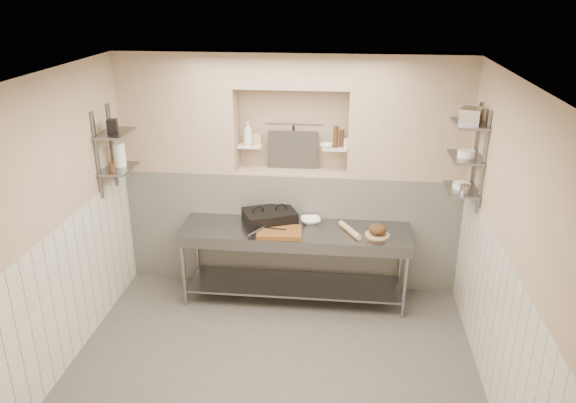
# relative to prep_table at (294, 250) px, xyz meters

# --- Properties ---
(floor) EXTENTS (4.00, 3.90, 0.10)m
(floor) POSITION_rel_prep_table_xyz_m (-0.09, -1.18, -0.69)
(floor) COLOR #524D48
(floor) RESTS_ON ground
(ceiling) EXTENTS (4.00, 3.90, 0.10)m
(ceiling) POSITION_rel_prep_table_xyz_m (-0.09, -1.18, 2.21)
(ceiling) COLOR silver
(ceiling) RESTS_ON ground
(wall_left) EXTENTS (0.10, 3.90, 2.80)m
(wall_left) POSITION_rel_prep_table_xyz_m (-2.14, -1.18, 0.76)
(wall_left) COLOR tan
(wall_left) RESTS_ON ground
(wall_right) EXTENTS (0.10, 3.90, 2.80)m
(wall_right) POSITION_rel_prep_table_xyz_m (1.96, -1.18, 0.76)
(wall_right) COLOR tan
(wall_right) RESTS_ON ground
(wall_back) EXTENTS (4.00, 0.10, 2.80)m
(wall_back) POSITION_rel_prep_table_xyz_m (-0.09, 0.82, 0.76)
(wall_back) COLOR tan
(wall_back) RESTS_ON ground
(wall_front) EXTENTS (4.00, 0.10, 2.80)m
(wall_front) POSITION_rel_prep_table_xyz_m (-0.09, -3.18, 0.76)
(wall_front) COLOR tan
(wall_front) RESTS_ON ground
(backwall_lower) EXTENTS (4.00, 0.40, 1.40)m
(backwall_lower) POSITION_rel_prep_table_xyz_m (-0.09, 0.57, 0.06)
(backwall_lower) COLOR white
(backwall_lower) RESTS_ON floor
(alcove_sill) EXTENTS (1.30, 0.40, 0.02)m
(alcove_sill) POSITION_rel_prep_table_xyz_m (-0.09, 0.57, 0.77)
(alcove_sill) COLOR tan
(alcove_sill) RESTS_ON backwall_lower
(backwall_pillar_left) EXTENTS (1.35, 0.40, 1.40)m
(backwall_pillar_left) POSITION_rel_prep_table_xyz_m (-1.41, 0.57, 1.46)
(backwall_pillar_left) COLOR tan
(backwall_pillar_left) RESTS_ON backwall_lower
(backwall_pillar_right) EXTENTS (1.35, 0.40, 1.40)m
(backwall_pillar_right) POSITION_rel_prep_table_xyz_m (1.24, 0.57, 1.46)
(backwall_pillar_right) COLOR tan
(backwall_pillar_right) RESTS_ON backwall_lower
(backwall_header) EXTENTS (1.30, 0.40, 0.40)m
(backwall_header) POSITION_rel_prep_table_xyz_m (-0.09, 0.57, 1.96)
(backwall_header) COLOR tan
(backwall_header) RESTS_ON backwall_lower
(wainscot_left) EXTENTS (0.02, 3.90, 1.40)m
(wainscot_left) POSITION_rel_prep_table_xyz_m (-2.08, -1.18, 0.06)
(wainscot_left) COLOR white
(wainscot_left) RESTS_ON floor
(wainscot_right) EXTENTS (0.02, 3.90, 1.40)m
(wainscot_right) POSITION_rel_prep_table_xyz_m (1.90, -1.18, 0.06)
(wainscot_right) COLOR white
(wainscot_right) RESTS_ON floor
(alcove_shelf_left) EXTENTS (0.28, 0.16, 0.02)m
(alcove_shelf_left) POSITION_rel_prep_table_xyz_m (-0.59, 0.57, 1.06)
(alcove_shelf_left) COLOR white
(alcove_shelf_left) RESTS_ON backwall_lower
(alcove_shelf_right) EXTENTS (0.28, 0.16, 0.02)m
(alcove_shelf_right) POSITION_rel_prep_table_xyz_m (0.41, 0.57, 1.06)
(alcove_shelf_right) COLOR white
(alcove_shelf_right) RESTS_ON backwall_lower
(utensil_rail) EXTENTS (0.70, 0.02, 0.02)m
(utensil_rail) POSITION_rel_prep_table_xyz_m (-0.09, 0.74, 1.31)
(utensil_rail) COLOR gray
(utensil_rail) RESTS_ON wall_back
(hanging_steel) EXTENTS (0.02, 0.02, 0.30)m
(hanging_steel) POSITION_rel_prep_table_xyz_m (-0.09, 0.72, 1.14)
(hanging_steel) COLOR black
(hanging_steel) RESTS_ON utensil_rail
(splash_panel) EXTENTS (0.60, 0.08, 0.45)m
(splash_panel) POSITION_rel_prep_table_xyz_m (-0.09, 0.67, 1.00)
(splash_panel) COLOR #383330
(splash_panel) RESTS_ON alcove_sill
(shelf_rail_left_a) EXTENTS (0.03, 0.03, 0.95)m
(shelf_rail_left_a) POSITION_rel_prep_table_xyz_m (-2.06, 0.07, 1.16)
(shelf_rail_left_a) COLOR slate
(shelf_rail_left_a) RESTS_ON wall_left
(shelf_rail_left_b) EXTENTS (0.03, 0.03, 0.95)m
(shelf_rail_left_b) POSITION_rel_prep_table_xyz_m (-2.06, -0.33, 1.16)
(shelf_rail_left_b) COLOR slate
(shelf_rail_left_b) RESTS_ON wall_left
(wall_shelf_left_lower) EXTENTS (0.30, 0.50, 0.02)m
(wall_shelf_left_lower) POSITION_rel_prep_table_xyz_m (-1.93, -0.13, 0.96)
(wall_shelf_left_lower) COLOR slate
(wall_shelf_left_lower) RESTS_ON wall_left
(wall_shelf_left_upper) EXTENTS (0.30, 0.50, 0.03)m
(wall_shelf_left_upper) POSITION_rel_prep_table_xyz_m (-1.93, -0.13, 1.36)
(wall_shelf_left_upper) COLOR slate
(wall_shelf_left_upper) RESTS_ON wall_left
(shelf_rail_right_a) EXTENTS (0.03, 0.03, 1.05)m
(shelf_rail_right_a) POSITION_rel_prep_table_xyz_m (1.89, 0.07, 1.21)
(shelf_rail_right_a) COLOR slate
(shelf_rail_right_a) RESTS_ON wall_right
(shelf_rail_right_b) EXTENTS (0.03, 0.03, 1.05)m
(shelf_rail_right_b) POSITION_rel_prep_table_xyz_m (1.89, -0.33, 1.21)
(shelf_rail_right_b) COLOR slate
(shelf_rail_right_b) RESTS_ON wall_right
(wall_shelf_right_lower) EXTENTS (0.30, 0.50, 0.02)m
(wall_shelf_right_lower) POSITION_rel_prep_table_xyz_m (1.75, -0.13, 0.86)
(wall_shelf_right_lower) COLOR slate
(wall_shelf_right_lower) RESTS_ON wall_right
(wall_shelf_right_mid) EXTENTS (0.30, 0.50, 0.02)m
(wall_shelf_right_mid) POSITION_rel_prep_table_xyz_m (1.75, -0.13, 1.21)
(wall_shelf_right_mid) COLOR slate
(wall_shelf_right_mid) RESTS_ON wall_right
(wall_shelf_right_upper) EXTENTS (0.30, 0.50, 0.03)m
(wall_shelf_right_upper) POSITION_rel_prep_table_xyz_m (1.75, -0.13, 1.56)
(wall_shelf_right_upper) COLOR slate
(wall_shelf_right_upper) RESTS_ON wall_right
(prep_table) EXTENTS (2.60, 0.70, 0.90)m
(prep_table) POSITION_rel_prep_table_xyz_m (0.00, 0.00, 0.00)
(prep_table) COLOR gray
(prep_table) RESTS_ON floor
(panini_press) EXTENTS (0.69, 0.61, 0.16)m
(panini_press) POSITION_rel_prep_table_xyz_m (-0.30, 0.15, 0.34)
(panini_press) COLOR black
(panini_press) RESTS_ON prep_table
(cutting_board) EXTENTS (0.52, 0.38, 0.04)m
(cutting_board) POSITION_rel_prep_table_xyz_m (-0.16, -0.14, 0.28)
(cutting_board) COLOR brown
(cutting_board) RESTS_ON prep_table
(knife_blade) EXTENTS (0.27, 0.06, 0.01)m
(knife_blade) POSITION_rel_prep_table_xyz_m (-0.21, -0.11, 0.31)
(knife_blade) COLOR gray
(knife_blade) RESTS_ON cutting_board
(tongs) EXTENTS (0.15, 0.25, 0.02)m
(tongs) POSITION_rel_prep_table_xyz_m (-0.40, -0.21, 0.32)
(tongs) COLOR gray
(tongs) RESTS_ON cutting_board
(mixing_bowl) EXTENTS (0.27, 0.27, 0.06)m
(mixing_bowl) POSITION_rel_prep_table_xyz_m (0.17, 0.21, 0.29)
(mixing_bowl) COLOR white
(mixing_bowl) RESTS_ON prep_table
(rolling_pin) EXTENTS (0.26, 0.41, 0.07)m
(rolling_pin) POSITION_rel_prep_table_xyz_m (0.62, -0.02, 0.29)
(rolling_pin) COLOR tan
(rolling_pin) RESTS_ON prep_table
(bread_board) EXTENTS (0.27, 0.27, 0.02)m
(bread_board) POSITION_rel_prep_table_xyz_m (0.92, -0.06, 0.27)
(bread_board) COLOR tan
(bread_board) RESTS_ON prep_table
(bread_loaf) EXTENTS (0.20, 0.20, 0.12)m
(bread_loaf) POSITION_rel_prep_table_xyz_m (0.92, -0.06, 0.33)
(bread_loaf) COLOR #4C2D19
(bread_loaf) RESTS_ON bread_board
(bottle_soap) EXTENTS (0.14, 0.14, 0.28)m
(bottle_soap) POSITION_rel_prep_table_xyz_m (-0.61, 0.58, 1.21)
(bottle_soap) COLOR white
(bottle_soap) RESTS_ON alcove_shelf_left
(jar_alcove) EXTENTS (0.09, 0.09, 0.13)m
(jar_alcove) POSITION_rel_prep_table_xyz_m (-0.50, 0.61, 1.14)
(jar_alcove) COLOR tan
(jar_alcove) RESTS_ON alcove_shelf_left
(bowl_alcove) EXTENTS (0.18, 0.18, 0.05)m
(bowl_alcove) POSITION_rel_prep_table_xyz_m (0.31, 0.55, 1.09)
(bowl_alcove) COLOR white
(bowl_alcove) RESTS_ON alcove_shelf_right
(condiment_a) EXTENTS (0.06, 0.06, 0.20)m
(condiment_a) POSITION_rel_prep_table_xyz_m (0.49, 0.60, 1.17)
(condiment_a) COLOR #3F2718
(condiment_a) RESTS_ON alcove_shelf_right
(condiment_b) EXTENTS (0.06, 0.06, 0.25)m
(condiment_b) POSITION_rel_prep_table_xyz_m (0.42, 0.58, 1.20)
(condiment_b) COLOR #3F2718
(condiment_b) RESTS_ON alcove_shelf_right
(condiment_c) EXTENTS (0.06, 0.06, 0.11)m
(condiment_c) POSITION_rel_prep_table_xyz_m (0.54, 0.56, 1.13)
(condiment_c) COLOR white
(condiment_c) RESTS_ON alcove_shelf_right
(jug_left) EXTENTS (0.13, 0.13, 0.26)m
(jug_left) POSITION_rel_prep_table_xyz_m (-1.93, -0.08, 1.10)
(jug_left) COLOR white
(jug_left) RESTS_ON wall_shelf_left_lower
(jar_left) EXTENTS (0.07, 0.07, 0.11)m
(jar_left) POSITION_rel_prep_table_xyz_m (-1.93, -0.30, 1.02)
(jar_left) COLOR #3F2718
(jar_left) RESTS_ON wall_shelf_left_lower
(box_left_upper) EXTENTS (0.13, 0.13, 0.15)m
(box_left_upper) POSITION_rel_prep_table_xyz_m (-1.93, -0.17, 1.44)
(box_left_upper) COLOR black
(box_left_upper) RESTS_ON wall_shelf_left_upper
(bowl_right) EXTENTS (0.18, 0.18, 0.05)m
(bowl_right) POSITION_rel_prep_table_xyz_m (1.75, -0.11, 0.90)
(bowl_right) COLOR white
(bowl_right) RESTS_ON wall_shelf_right_lower
(canister_right) EXTENTS (0.09, 0.09, 0.09)m
(canister_right) POSITION_rel_prep_table_xyz_m (1.75, -0.28, 0.92)
(canister_right) COLOR gray
(canister_right) RESTS_ON wall_shelf_right_lower
(bowl_right_mid) EXTENTS (0.17, 0.17, 0.06)m
(bowl_right_mid) POSITION_rel_prep_table_xyz_m (1.75, -0.15, 1.25)
(bowl_right_mid) COLOR white
(bowl_right_mid) RESTS_ON wall_shelf_right_mid
(basket_right) EXTENTS (0.27, 0.30, 0.15)m
(basket_right) POSITION_rel_prep_table_xyz_m (1.75, -0.18, 1.65)
(basket_right) COLOR gray
(basket_right) RESTS_ON wall_shelf_right_upper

